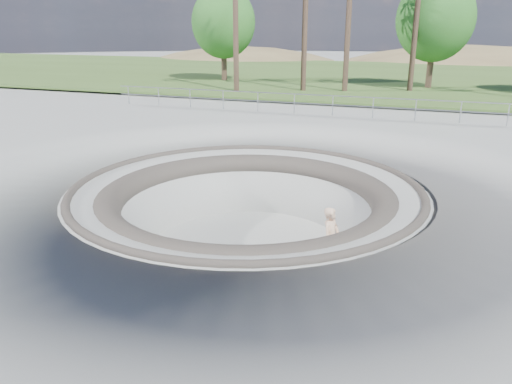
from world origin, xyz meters
TOP-DOWN VIEW (x-y plane):
  - ground at (0.00, 0.00)m, footprint 180.00×180.00m
  - skate_bowl at (0.00, 0.00)m, footprint 14.00×14.00m
  - grass_strip at (0.00, 34.00)m, footprint 180.00×36.00m
  - distant_hills at (3.78, 57.17)m, footprint 103.20×45.00m
  - safety_railing at (0.00, 12.00)m, footprint 25.00×0.06m
  - skateboard at (2.69, -0.73)m, footprint 0.79×0.35m
  - skater at (2.69, -0.73)m, footprint 0.58×0.73m
  - bushy_tree_left at (-11.70, 25.23)m, footprint 5.11×4.64m
  - bushy_tree_mid at (4.13, 25.47)m, footprint 5.32×4.84m

SIDE VIEW (x-z plane):
  - distant_hills at x=3.78m, z-range -21.32..7.28m
  - skateboard at x=2.69m, z-range -1.88..-1.80m
  - skate_bowl at x=0.00m, z-range -3.88..0.22m
  - skater at x=2.69m, z-range -1.82..-0.06m
  - ground at x=0.00m, z-range 0.00..0.00m
  - grass_strip at x=0.00m, z-range 0.16..0.28m
  - safety_railing at x=0.00m, z-range 0.18..1.20m
  - bushy_tree_left at x=-11.70m, z-range 1.05..8.42m
  - bushy_tree_mid at x=4.13m, z-range 1.09..8.76m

